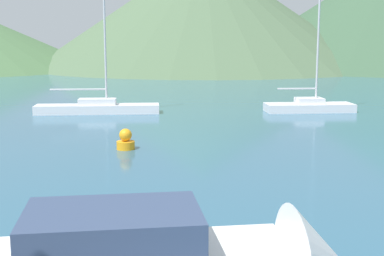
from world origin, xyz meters
The scene contains 4 objects.
sailboat_inner centered at (-5.68, 26.53, 0.42)m, with size 7.27×1.74×9.53m.
sailboat_middle centered at (6.95, 26.83, 0.42)m, with size 5.36×2.01×9.62m.
buoy_marker centered at (-3.11, 16.12, 0.34)m, with size 0.72×0.72×0.83m.
hill_central centered at (3.30, 76.47, 8.48)m, with size 50.87×50.87×16.95m.
Camera 1 is at (-1.18, -4.78, 4.37)m, focal length 50.00 mm.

